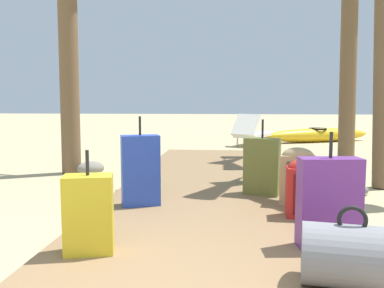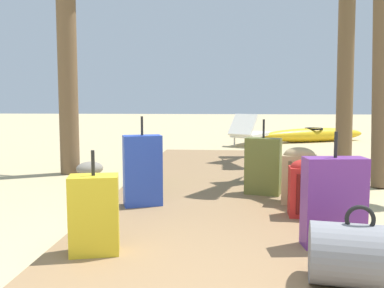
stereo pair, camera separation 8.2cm
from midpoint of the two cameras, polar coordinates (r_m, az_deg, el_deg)
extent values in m
plane|color=tan|center=(4.42, 2.59, -8.64)|extent=(60.00, 60.00, 0.00)
cube|color=olive|center=(5.11, 3.00, -6.16)|extent=(2.13, 7.21, 0.08)
cube|color=#6B2D84|center=(3.08, 19.34, -7.78)|extent=(0.45, 0.22, 0.64)
cylinder|color=black|center=(3.01, 19.62, -0.12)|extent=(0.02, 0.02, 0.18)
cylinder|color=slate|center=(2.53, 22.23, -14.37)|extent=(0.58, 0.44, 0.36)
torus|color=black|center=(2.46, 22.42, -9.82)|extent=(0.17, 0.05, 0.16)
cube|color=olive|center=(4.60, 10.26, -3.10)|extent=(0.42, 0.28, 0.63)
cylinder|color=black|center=(4.55, 10.36, 2.11)|extent=(0.02, 0.02, 0.21)
cube|color=red|center=(3.82, 15.76, -6.50)|extent=(0.29, 0.23, 0.45)
ellipsoid|color=red|center=(3.78, 15.86, -3.18)|extent=(0.28, 0.22, 0.14)
cylinder|color=#5B110F|center=(3.71, 14.88, -6.86)|extent=(0.04, 0.04, 0.36)
cylinder|color=#5B110F|center=(3.73, 17.04, -6.86)|extent=(0.04, 0.04, 0.36)
cube|color=#237538|center=(5.13, -6.20, -3.09)|extent=(0.31, 0.27, 0.45)
ellipsoid|color=#237538|center=(5.10, -6.23, -0.58)|extent=(0.29, 0.26, 0.14)
cylinder|color=#113A1C|center=(5.02, -7.05, -3.31)|extent=(0.04, 0.04, 0.36)
cylinder|color=#113A1C|center=(5.02, -5.48, -3.30)|extent=(0.04, 0.04, 0.36)
cylinder|color=#197A7F|center=(5.26, 11.85, -3.92)|extent=(0.68, 0.35, 0.28)
torus|color=black|center=(5.24, 11.89, -2.08)|extent=(0.17, 0.04, 0.16)
cube|color=tan|center=(4.26, 15.05, -4.87)|extent=(0.37, 0.29, 0.50)
ellipsoid|color=tan|center=(4.22, 15.14, -1.57)|extent=(0.35, 0.28, 0.16)
cylinder|color=brown|center=(4.16, 13.83, -5.11)|extent=(0.04, 0.04, 0.40)
cylinder|color=brown|center=(4.15, 16.08, -5.20)|extent=(0.04, 0.04, 0.40)
cube|color=gold|center=(2.90, -13.46, -9.53)|extent=(0.37, 0.27, 0.54)
cylinder|color=black|center=(2.83, -13.64, -2.56)|extent=(0.02, 0.02, 0.17)
cube|color=#2847B7|center=(4.09, -6.64, -3.68)|extent=(0.42, 0.32, 0.70)
cylinder|color=black|center=(4.04, -6.72, 2.54)|extent=(0.02, 0.02, 0.19)
cylinder|color=brown|center=(6.60, -16.58, 14.02)|extent=(0.29, 0.34, 4.13)
cylinder|color=brown|center=(8.19, 21.36, 12.65)|extent=(0.30, 0.51, 4.24)
cylinder|color=brown|center=(5.90, 25.54, 11.76)|extent=(0.22, 0.55, 3.54)
cube|color=white|center=(10.56, 9.12, 1.32)|extent=(1.17, 1.52, 0.08)
cube|color=white|center=(10.00, 7.78, 2.69)|extent=(0.75, 0.70, 0.51)
cylinder|color=silver|center=(11.18, 9.13, 0.81)|extent=(0.04, 0.04, 0.22)
cylinder|color=silver|center=(11.00, 11.42, 0.68)|extent=(0.04, 0.04, 0.22)
cylinder|color=silver|center=(10.16, 6.60, 0.33)|extent=(0.04, 0.04, 0.22)
cylinder|color=silver|center=(9.96, 9.08, 0.17)|extent=(0.04, 0.04, 0.22)
ellipsoid|color=gold|center=(11.61, 17.33, 1.20)|extent=(3.15, 1.76, 0.38)
torus|color=black|center=(11.60, 17.35, 2.03)|extent=(0.65, 0.65, 0.05)
ellipsoid|color=#5B5651|center=(5.44, -12.64, -5.31)|extent=(0.26, 0.23, 0.12)
ellipsoid|color=slate|center=(5.33, 22.74, -5.92)|extent=(0.28, 0.26, 0.12)
ellipsoid|color=slate|center=(6.63, 18.04, -3.39)|extent=(0.34, 0.34, 0.13)
ellipsoid|color=gray|center=(6.35, -13.62, -3.32)|extent=(0.54, 0.53, 0.21)
camera|label=1|loc=(0.04, 90.44, -0.05)|focal=38.12mm
camera|label=2|loc=(0.04, -89.56, 0.05)|focal=38.12mm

